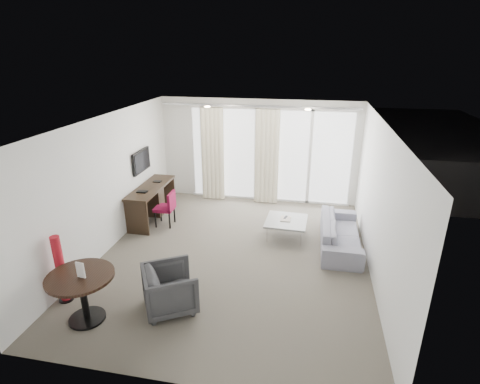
% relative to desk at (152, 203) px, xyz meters
% --- Properties ---
extents(floor, '(5.00, 6.00, 0.00)m').
position_rel_desk_xyz_m(floor, '(2.21, -1.30, -0.40)').
color(floor, '#5B554A').
rests_on(floor, ground).
extents(ceiling, '(5.00, 6.00, 0.00)m').
position_rel_desk_xyz_m(ceiling, '(2.21, -1.30, 2.20)').
color(ceiling, white).
rests_on(ceiling, ground).
extents(wall_left, '(0.00, 6.00, 2.60)m').
position_rel_desk_xyz_m(wall_left, '(-0.29, -1.30, 0.90)').
color(wall_left, silver).
rests_on(wall_left, ground).
extents(wall_right, '(0.00, 6.00, 2.60)m').
position_rel_desk_xyz_m(wall_right, '(4.71, -1.30, 0.90)').
color(wall_right, silver).
rests_on(wall_right, ground).
extents(wall_front, '(5.00, 0.00, 2.60)m').
position_rel_desk_xyz_m(wall_front, '(2.21, -4.30, 0.90)').
color(wall_front, silver).
rests_on(wall_front, ground).
extents(window_panel, '(4.00, 0.02, 2.38)m').
position_rel_desk_xyz_m(window_panel, '(2.51, 1.69, 0.80)').
color(window_panel, white).
rests_on(window_panel, ground).
extents(window_frame, '(4.10, 0.06, 2.44)m').
position_rel_desk_xyz_m(window_frame, '(2.51, 1.67, 0.80)').
color(window_frame, white).
rests_on(window_frame, ground).
extents(curtain_left, '(0.60, 0.20, 2.38)m').
position_rel_desk_xyz_m(curtain_left, '(1.06, 1.52, 0.80)').
color(curtain_left, beige).
rests_on(curtain_left, ground).
extents(curtain_right, '(0.60, 0.20, 2.38)m').
position_rel_desk_xyz_m(curtain_right, '(2.46, 1.52, 0.80)').
color(curtain_right, beige).
rests_on(curtain_right, ground).
extents(curtain_track, '(4.80, 0.04, 0.04)m').
position_rel_desk_xyz_m(curtain_track, '(2.21, 1.52, 2.05)').
color(curtain_track, '#B2B2B7').
rests_on(curtain_track, ceiling).
extents(downlight_a, '(0.12, 0.12, 0.02)m').
position_rel_desk_xyz_m(downlight_a, '(1.31, 0.30, 2.19)').
color(downlight_a, '#FFE0B2').
rests_on(downlight_a, ceiling).
extents(downlight_b, '(0.12, 0.12, 0.02)m').
position_rel_desk_xyz_m(downlight_b, '(3.41, 0.30, 2.19)').
color(downlight_b, '#FFE0B2').
rests_on(downlight_b, ceiling).
extents(desk, '(0.53, 1.71, 0.80)m').
position_rel_desk_xyz_m(desk, '(0.00, 0.00, 0.00)').
color(desk, black).
rests_on(desk, floor).
extents(tv, '(0.05, 0.80, 0.50)m').
position_rel_desk_xyz_m(tv, '(-0.24, 0.15, 0.95)').
color(tv, black).
rests_on(tv, wall_left).
extents(desk_chair, '(0.44, 0.42, 0.80)m').
position_rel_desk_xyz_m(desk_chair, '(0.40, -0.25, -0.00)').
color(desk_chair, maroon).
rests_on(desk_chair, floor).
extents(round_table, '(1.14, 1.14, 0.76)m').
position_rel_desk_xyz_m(round_table, '(0.45, -3.46, -0.02)').
color(round_table, black).
rests_on(round_table, floor).
extents(menu_card, '(0.13, 0.04, 0.24)m').
position_rel_desk_xyz_m(menu_card, '(0.50, -3.50, 0.32)').
color(menu_card, white).
rests_on(menu_card, round_table).
extents(red_lamp, '(0.26, 0.26, 1.13)m').
position_rel_desk_xyz_m(red_lamp, '(-0.14, -3.11, 0.16)').
color(red_lamp, '#AC1622').
rests_on(red_lamp, floor).
extents(tub_armchair, '(1.04, 1.04, 0.70)m').
position_rel_desk_xyz_m(tub_armchair, '(1.58, -2.98, -0.05)').
color(tub_armchair, '#323235').
rests_on(tub_armchair, floor).
extents(coffee_table, '(0.88, 0.88, 0.38)m').
position_rel_desk_xyz_m(coffee_table, '(3.12, -0.28, -0.21)').
color(coffee_table, gray).
rests_on(coffee_table, floor).
extents(remote, '(0.09, 0.17, 0.02)m').
position_rel_desk_xyz_m(remote, '(3.10, -0.18, -0.04)').
color(remote, black).
rests_on(remote, coffee_table).
extents(magazine, '(0.21, 0.26, 0.01)m').
position_rel_desk_xyz_m(magazine, '(3.10, -0.24, -0.04)').
color(magazine, gray).
rests_on(magazine, coffee_table).
extents(sofa, '(0.76, 1.94, 0.57)m').
position_rel_desk_xyz_m(sofa, '(4.23, -0.48, -0.12)').
color(sofa, gray).
rests_on(sofa, floor).
extents(terrace_slab, '(5.60, 3.00, 0.12)m').
position_rel_desk_xyz_m(terrace_slab, '(2.51, 3.20, -0.46)').
color(terrace_slab, '#4D4D50').
rests_on(terrace_slab, ground).
extents(rattan_chair_a, '(0.75, 0.75, 0.89)m').
position_rel_desk_xyz_m(rattan_chair_a, '(2.80, 2.48, 0.05)').
color(rattan_chair_a, brown).
rests_on(rattan_chair_a, terrace_slab).
extents(rattan_chair_b, '(0.65, 0.65, 0.85)m').
position_rel_desk_xyz_m(rattan_chair_b, '(3.66, 2.93, 0.02)').
color(rattan_chair_b, brown).
rests_on(rattan_chair_b, terrace_slab).
extents(rattan_table, '(0.54, 0.54, 0.50)m').
position_rel_desk_xyz_m(rattan_table, '(3.33, 3.36, -0.15)').
color(rattan_table, brown).
rests_on(rattan_table, terrace_slab).
extents(balustrade, '(5.50, 0.06, 1.05)m').
position_rel_desk_xyz_m(balustrade, '(2.51, 4.65, 0.10)').
color(balustrade, '#B2B2B7').
rests_on(balustrade, terrace_slab).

